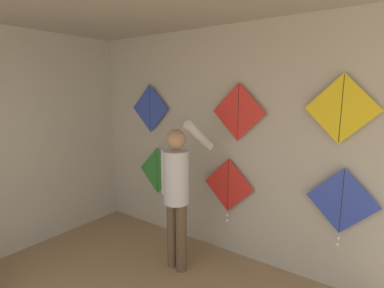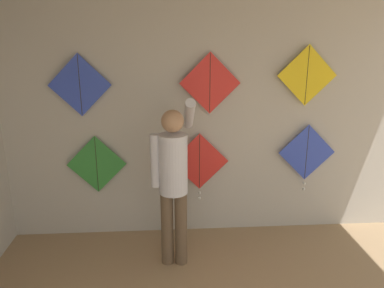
{
  "view_description": "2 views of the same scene",
  "coord_description": "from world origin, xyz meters",
  "px_view_note": "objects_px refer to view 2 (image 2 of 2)",
  "views": [
    {
      "loc": [
        1.73,
        0.68,
        2.06
      ],
      "look_at": [
        -0.35,
        3.55,
        1.41
      ],
      "focal_mm": 28.0,
      "sensor_mm": 36.0,
      "label": 1
    },
    {
      "loc": [
        -0.34,
        -0.28,
        2.32
      ],
      "look_at": [
        -0.08,
        3.55,
        1.19
      ],
      "focal_mm": 35.0,
      "sensor_mm": 36.0,
      "label": 2
    }
  ],
  "objects_px": {
    "kite_0": "(97,164)",
    "kite_1": "(199,163)",
    "kite_3": "(80,85)",
    "kite_5": "(307,76)",
    "kite_2": "(307,154)",
    "shopkeeper": "(173,175)",
    "kite_4": "(210,83)"
  },
  "relations": [
    {
      "from": "kite_0",
      "to": "kite_1",
      "type": "bearing_deg",
      "value": -0.02
    },
    {
      "from": "kite_3",
      "to": "kite_0",
      "type": "bearing_deg",
      "value": 0.0
    },
    {
      "from": "kite_5",
      "to": "kite_2",
      "type": "bearing_deg",
      "value": -0.36
    },
    {
      "from": "kite_0",
      "to": "kite_1",
      "type": "relative_size",
      "value": 0.83
    },
    {
      "from": "kite_1",
      "to": "kite_2",
      "type": "bearing_deg",
      "value": 0.0
    },
    {
      "from": "kite_1",
      "to": "kite_2",
      "type": "xyz_separation_m",
      "value": [
        1.26,
        0.0,
        0.08
      ]
    },
    {
      "from": "kite_0",
      "to": "kite_2",
      "type": "relative_size",
      "value": 0.83
    },
    {
      "from": "kite_2",
      "to": "kite_3",
      "type": "height_order",
      "value": "kite_3"
    },
    {
      "from": "shopkeeper",
      "to": "kite_4",
      "type": "xyz_separation_m",
      "value": [
        0.42,
        0.61,
        0.82
      ]
    },
    {
      "from": "kite_1",
      "to": "kite_5",
      "type": "height_order",
      "value": "kite_5"
    },
    {
      "from": "kite_0",
      "to": "kite_2",
      "type": "distance_m",
      "value": 2.44
    },
    {
      "from": "kite_1",
      "to": "kite_4",
      "type": "distance_m",
      "value": 0.93
    },
    {
      "from": "kite_2",
      "to": "kite_4",
      "type": "bearing_deg",
      "value": 179.98
    },
    {
      "from": "shopkeeper",
      "to": "kite_5",
      "type": "xyz_separation_m",
      "value": [
        1.5,
        0.61,
        0.9
      ]
    },
    {
      "from": "shopkeeper",
      "to": "kite_0",
      "type": "height_order",
      "value": "shopkeeper"
    },
    {
      "from": "kite_1",
      "to": "kite_2",
      "type": "height_order",
      "value": "kite_2"
    },
    {
      "from": "kite_4",
      "to": "kite_5",
      "type": "height_order",
      "value": "kite_5"
    },
    {
      "from": "kite_0",
      "to": "kite_3",
      "type": "relative_size",
      "value": 1.0
    },
    {
      "from": "shopkeeper",
      "to": "kite_1",
      "type": "bearing_deg",
      "value": 68.25
    },
    {
      "from": "kite_2",
      "to": "kite_5",
      "type": "height_order",
      "value": "kite_5"
    },
    {
      "from": "kite_1",
      "to": "kite_5",
      "type": "distance_m",
      "value": 1.55
    },
    {
      "from": "shopkeeper",
      "to": "kite_5",
      "type": "height_order",
      "value": "kite_5"
    },
    {
      "from": "kite_1",
      "to": "kite_2",
      "type": "relative_size",
      "value": 1.0
    },
    {
      "from": "kite_4",
      "to": "kite_0",
      "type": "bearing_deg",
      "value": 180.0
    },
    {
      "from": "shopkeeper",
      "to": "kite_3",
      "type": "height_order",
      "value": "kite_3"
    },
    {
      "from": "kite_3",
      "to": "kite_2",
      "type": "bearing_deg",
      "value": -0.01
    },
    {
      "from": "kite_3",
      "to": "shopkeeper",
      "type": "bearing_deg",
      "value": -32.17
    },
    {
      "from": "kite_4",
      "to": "kite_3",
      "type": "bearing_deg",
      "value": 180.0
    },
    {
      "from": "kite_2",
      "to": "kite_4",
      "type": "distance_m",
      "value": 1.43
    },
    {
      "from": "kite_0",
      "to": "kite_3",
      "type": "bearing_deg",
      "value": 180.0
    },
    {
      "from": "shopkeeper",
      "to": "kite_2",
      "type": "height_order",
      "value": "shopkeeper"
    },
    {
      "from": "kite_2",
      "to": "kite_5",
      "type": "distance_m",
      "value": 0.92
    }
  ]
}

